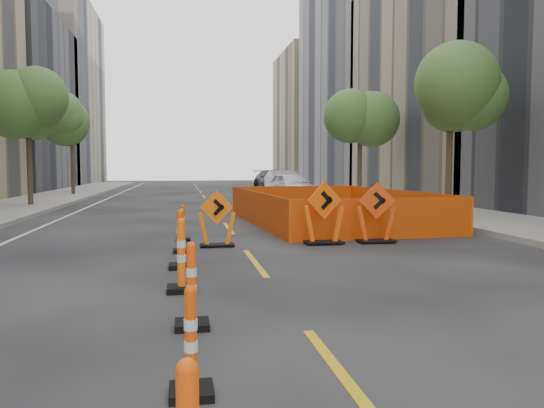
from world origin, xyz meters
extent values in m
plane|color=black|center=(0.00, 0.00, 0.00)|extent=(140.00, 140.00, 0.00)
cube|color=gray|center=(9.00, 12.00, 0.07)|extent=(4.00, 90.00, 0.15)
cube|color=gray|center=(-17.00, 55.60, 10.00)|extent=(12.00, 20.00, 20.00)
cube|color=gray|center=(17.00, 23.80, 7.00)|extent=(12.00, 16.00, 14.00)
cube|color=gray|center=(17.00, 40.20, 10.00)|extent=(12.00, 18.00, 20.00)
cube|color=tan|center=(17.00, 58.60, 8.00)|extent=(12.00, 14.00, 16.00)
cylinder|color=#382B1E|center=(-8.40, 20.00, 1.57)|extent=(0.24, 0.24, 3.15)
sphere|color=#476D2E|center=(-8.40, 20.00, 4.55)|extent=(2.80, 2.80, 2.80)
cylinder|color=#382B1E|center=(-8.40, 30.00, 1.57)|extent=(0.24, 0.24, 3.15)
sphere|color=#476D2E|center=(-8.40, 30.00, 4.55)|extent=(2.80, 2.80, 2.80)
cylinder|color=#382B1E|center=(8.40, 12.00, 1.57)|extent=(0.24, 0.24, 3.15)
sphere|color=#476D2E|center=(8.40, 12.00, 4.55)|extent=(2.80, 2.80, 2.80)
cylinder|color=#382B1E|center=(8.40, 22.00, 1.57)|extent=(0.24, 0.24, 3.15)
sphere|color=#476D2E|center=(8.40, 22.00, 4.55)|extent=(2.80, 2.80, 2.80)
imported|color=white|center=(4.86, 23.78, 0.80)|extent=(2.74, 4.99, 1.61)
imported|color=#96979B|center=(5.51, 29.27, 0.83)|extent=(1.99, 5.12, 1.66)
imported|color=black|center=(5.91, 35.79, 0.84)|extent=(2.84, 5.95, 1.67)
camera|label=1|loc=(-1.43, -6.34, 1.90)|focal=35.00mm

